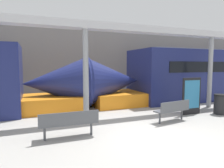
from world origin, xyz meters
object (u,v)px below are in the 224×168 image
train_left (212,75)px  bench_far (69,122)px  bench_near (173,109)px  trash_bin (221,104)px  support_column_near (86,75)px  support_column_far (210,73)px  poster_board (191,96)px

train_left → bench_far: 11.28m
bench_near → trash_bin: (2.82, 0.24, -0.06)m
support_column_near → bench_near: bearing=-27.4°
train_left → support_column_far: support_column_far is taller
support_column_near → trash_bin: bearing=-12.8°
bench_near → trash_bin: 2.83m
poster_board → support_column_far: support_column_far is taller
bench_near → poster_board: bearing=15.1°
support_column_far → bench_far: bearing=-166.2°
trash_bin → support_column_near: 6.14m
train_left → support_column_far: (-2.83, -2.40, 0.29)m
trash_bin → poster_board: poster_board is taller
bench_far → trash_bin: bearing=4.9°
train_left → bench_far: train_left is taller
train_left → support_column_near: bearing=-165.7°
bench_far → support_column_near: bearing=62.4°
poster_board → support_column_near: (-4.58, 0.88, 0.96)m
train_left → support_column_far: bearing=-139.7°
train_left → bench_far: (-10.40, -4.25, -0.99)m
bench_near → support_column_near: (-3.03, 1.57, 1.29)m
poster_board → support_column_near: support_column_near is taller
bench_near → support_column_far: support_column_far is taller
poster_board → support_column_far: (2.01, 0.88, 0.96)m
bench_near → bench_far: 4.03m
bench_near → support_column_near: 3.64m
train_left → support_column_near: (-9.41, -2.40, 0.29)m
bench_near → bench_far: size_ratio=0.89×
support_column_near → bench_far: bearing=-118.1°
bench_far → trash_bin: trash_bin is taller
train_left → bench_far: size_ratio=10.01×
train_left → trash_bin: bearing=-133.8°
bench_far → trash_bin: size_ratio=1.97×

